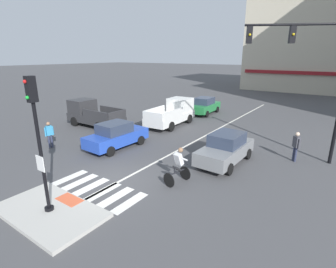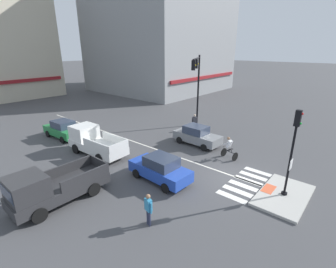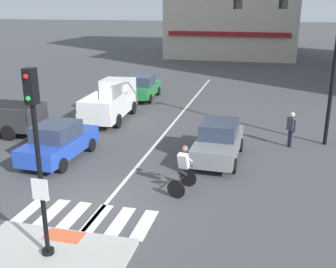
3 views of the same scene
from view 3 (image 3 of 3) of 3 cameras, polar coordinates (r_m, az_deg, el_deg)
name	(u,v)px [view 3 (image 3 of 3)]	position (r m, az deg, el deg)	size (l,w,h in m)	color
ground_plane	(96,204)	(13.89, -10.07, -9.72)	(300.00, 300.00, 0.00)	#474749
traffic_island	(49,256)	(11.51, -16.46, -16.11)	(4.19, 2.40, 0.15)	#B2AFA8
tactile_pad_front	(64,236)	(12.09, -14.45, -13.72)	(1.10, 0.60, 0.01)	#DB5B38
signal_pole	(37,149)	(10.19, -17.95, -1.98)	(0.44, 0.38, 4.84)	black
crosswalk_stripe_a	(30,210)	(14.09, -18.86, -10.04)	(0.44, 1.80, 0.01)	silver
crosswalk_stripe_b	(52,212)	(13.71, -16.07, -10.57)	(0.44, 1.80, 0.01)	silver
crosswalk_stripe_c	(74,215)	(13.37, -13.12, -11.09)	(0.44, 1.80, 0.01)	silver
crosswalk_stripe_d	(97,218)	(13.06, -10.01, -11.61)	(0.44, 1.80, 0.01)	silver
crosswalk_stripe_e	(120,221)	(12.79, -6.75, -12.12)	(0.44, 1.80, 0.01)	silver
crosswalk_stripe_f	(144,225)	(12.57, -3.35, -12.61)	(0.44, 1.80, 0.01)	silver
lane_centre_line	(173,123)	(22.66, 0.75, 1.55)	(0.14, 28.00, 0.01)	silver
traffic_light_mast	(307,37)	(18.86, 19.04, 12.77)	(4.58, 2.53, 7.27)	black
car_green_westbound_distant	(143,87)	(28.54, -3.59, 6.60)	(1.98, 4.17, 1.64)	#237A3D
car_blue_westbound_near	(59,142)	(17.74, -15.13, -1.04)	(1.97, 4.16, 1.64)	#2347B7
car_grey_eastbound_mid	(218,141)	(17.31, 7.12, -1.01)	(1.94, 4.15, 1.64)	slate
pickup_truck_white_westbound_far	(112,101)	(23.74, -7.85, 4.56)	(2.23, 5.18, 2.08)	white
cyclist	(183,169)	(14.22, 2.13, -4.90)	(0.86, 1.20, 1.68)	black
pedestrian_waiting_far_side	(291,127)	(19.44, 16.99, 0.98)	(0.41, 0.42, 1.67)	#2D334C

